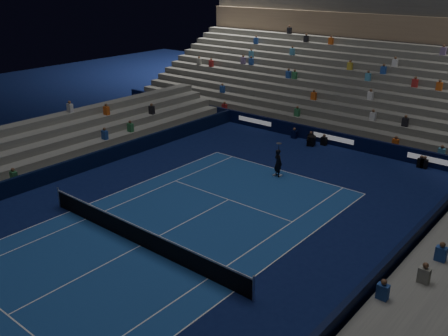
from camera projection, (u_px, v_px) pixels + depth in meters
ground at (141, 246)px, 22.60m from camera, size 90.00×90.00×0.00m
court_surface at (141, 246)px, 22.60m from camera, size 10.97×23.77×0.01m
sponsor_barrier_far at (334, 138)px, 35.69m from camera, size 44.00×0.25×1.00m
sponsor_barrier_east at (332, 327)px, 16.67m from camera, size 0.25×37.00×1.00m
sponsor_barrier_west at (26, 182)px, 28.16m from camera, size 0.25×37.00×1.00m
grandstand_main at (390, 79)px, 41.37m from camera, size 44.00×15.20×11.20m
tennis_net at (140, 236)px, 22.41m from camera, size 12.90×0.10×1.10m
tennis_player at (278, 163)px, 30.03m from camera, size 0.74×0.62×1.74m
broadcast_camera at (311, 141)px, 35.64m from camera, size 0.66×1.05×0.68m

